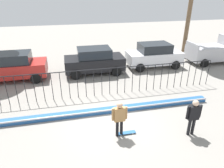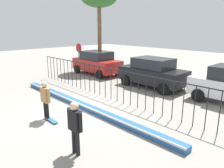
# 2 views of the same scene
# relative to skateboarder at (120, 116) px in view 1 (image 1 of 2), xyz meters

# --- Properties ---
(ground_plane) EXTENTS (60.00, 60.00, 0.00)m
(ground_plane) POSITION_rel_skateboarder_xyz_m (-0.08, 0.85, -0.99)
(ground_plane) COLOR gray
(bowl_coping_ledge) EXTENTS (11.00, 0.40, 0.27)m
(bowl_coping_ledge) POSITION_rel_skateboarder_xyz_m (-0.08, 1.89, -0.87)
(bowl_coping_ledge) COLOR #235699
(bowl_coping_ledge) RESTS_ON ground
(perimeter_fence) EXTENTS (14.04, 0.04, 1.68)m
(perimeter_fence) POSITION_rel_skateboarder_xyz_m (-0.08, 3.81, 0.05)
(perimeter_fence) COLOR black
(perimeter_fence) RESTS_ON ground
(skateboarder) EXTENTS (0.67, 0.25, 1.65)m
(skateboarder) POSITION_rel_skateboarder_xyz_m (0.00, 0.00, 0.00)
(skateboarder) COLOR black
(skateboarder) RESTS_ON ground
(skateboard) EXTENTS (0.80, 0.20, 0.07)m
(skateboard) POSITION_rel_skateboarder_xyz_m (0.34, 0.02, -0.93)
(skateboard) COLOR #26598C
(skateboard) RESTS_ON ground
(camera_operator) EXTENTS (0.68, 0.26, 1.69)m
(camera_operator) POSITION_rel_skateboarder_xyz_m (3.03, -0.60, 0.03)
(camera_operator) COLOR black
(camera_operator) RESTS_ON ground
(parked_car_red) EXTENTS (4.30, 2.12, 1.90)m
(parked_car_red) POSITION_rel_skateboarder_xyz_m (-5.54, 7.36, -0.02)
(parked_car_red) COLOR #B2231E
(parked_car_red) RESTS_ON ground
(parked_car_black) EXTENTS (4.30, 2.12, 1.90)m
(parked_car_black) POSITION_rel_skateboarder_xyz_m (0.01, 7.42, -0.02)
(parked_car_black) COLOR black
(parked_car_black) RESTS_ON ground
(parked_car_white) EXTENTS (4.30, 2.12, 1.90)m
(parked_car_white) POSITION_rel_skateboarder_xyz_m (4.84, 7.75, -0.02)
(parked_car_white) COLOR silver
(parked_car_white) RESTS_ON ground
(pickup_truck) EXTENTS (4.70, 2.12, 2.24)m
(pickup_truck) POSITION_rel_skateboarder_xyz_m (10.60, 7.66, 0.05)
(pickup_truck) COLOR #B7B7BC
(pickup_truck) RESTS_ON ground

